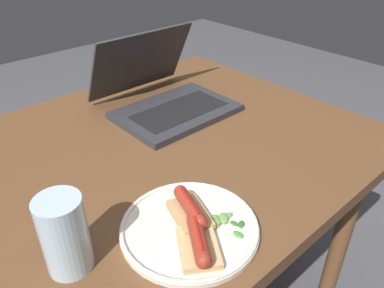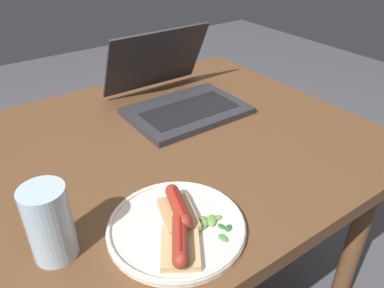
# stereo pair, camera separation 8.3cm
# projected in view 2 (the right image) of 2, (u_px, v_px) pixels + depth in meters

# --- Properties ---
(desk) EXTENTS (1.01, 0.86, 0.71)m
(desk) POSITION_uv_depth(u_px,v_px,m) (172.00, 167.00, 1.01)
(desk) COLOR brown
(desk) RESTS_ON ground_plane
(laptop) EXTENTS (0.33, 0.33, 0.21)m
(laptop) POSITION_uv_depth(u_px,v_px,m) (178.00, 95.00, 1.09)
(laptop) COLOR #2D2D33
(laptop) RESTS_ON desk
(plate) EXTENTS (0.25, 0.25, 0.02)m
(plate) POSITION_uv_depth(u_px,v_px,m) (177.00, 226.00, 0.68)
(plate) COLOR silver
(plate) RESTS_ON desk
(sausage_toast_left) EXTENTS (0.09, 0.11, 0.05)m
(sausage_toast_left) POSITION_uv_depth(u_px,v_px,m) (178.00, 210.00, 0.69)
(sausage_toast_left) COLOR tan
(sausage_toast_left) RESTS_ON plate
(sausage_toast_middle) EXTENTS (0.11, 0.12, 0.04)m
(sausage_toast_middle) POSITION_uv_depth(u_px,v_px,m) (180.00, 242.00, 0.62)
(sausage_toast_middle) COLOR tan
(sausage_toast_middle) RESTS_ON plate
(salad_pile) EXTENTS (0.06, 0.08, 0.01)m
(salad_pile) POSITION_uv_depth(u_px,v_px,m) (208.00, 223.00, 0.68)
(salad_pile) COLOR #2D662D
(salad_pile) RESTS_ON plate
(drinking_glass) EXTENTS (0.07, 0.07, 0.14)m
(drinking_glass) POSITION_uv_depth(u_px,v_px,m) (49.00, 223.00, 0.60)
(drinking_glass) COLOR silver
(drinking_glass) RESTS_ON desk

